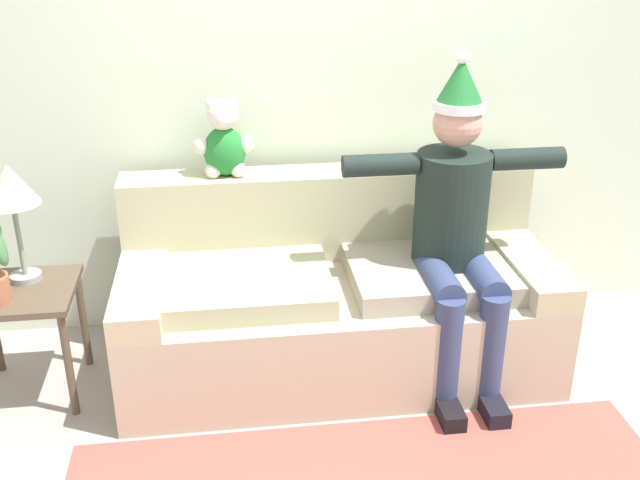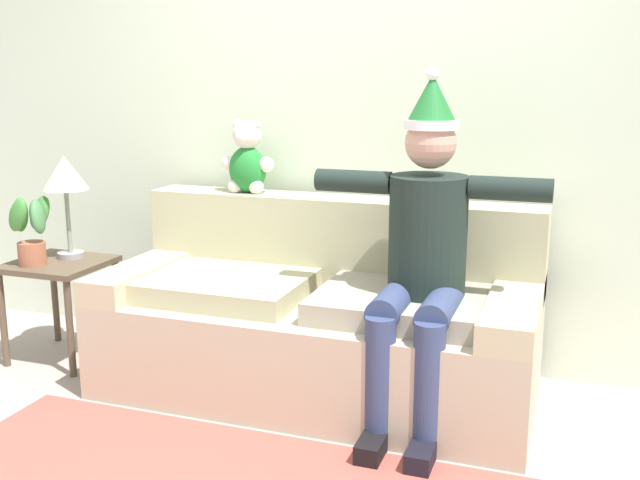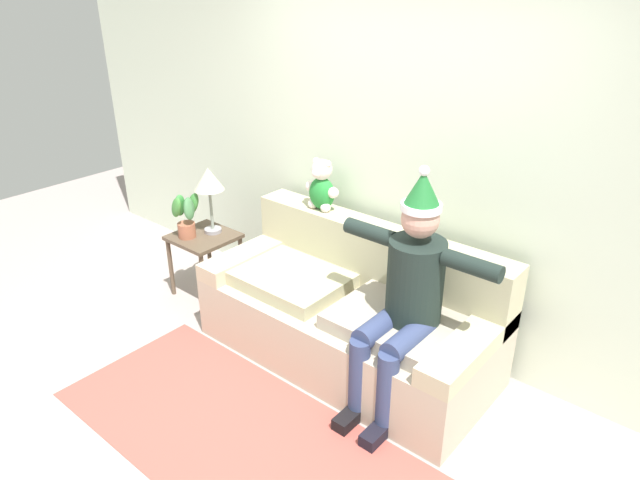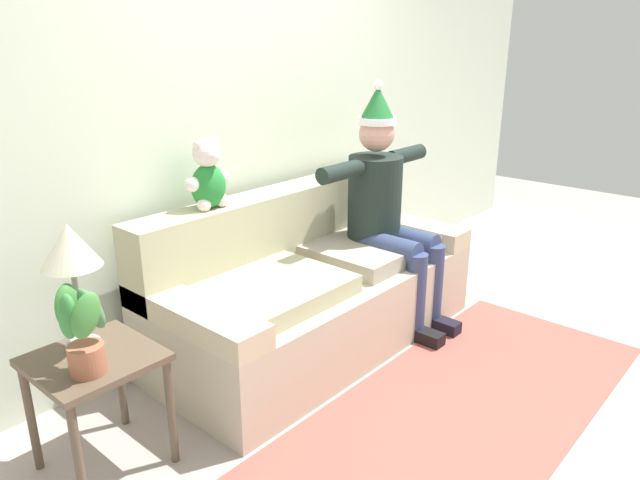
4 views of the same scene
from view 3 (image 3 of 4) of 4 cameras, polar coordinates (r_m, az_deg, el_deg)
ground_plane at (r=3.62m, az=-7.36°, el=-18.43°), size 10.00×10.00×0.00m
back_wall at (r=3.98m, az=8.13°, el=8.42°), size 7.00×0.10×2.70m
couch at (r=4.00m, az=3.09°, el=-7.20°), size 2.03×0.92×0.90m
person_seated at (r=3.41m, az=8.56°, el=-5.18°), size 1.02×0.77×1.53m
teddy_bear at (r=4.15m, az=0.16°, el=5.30°), size 0.29×0.17×0.38m
side_table at (r=4.78m, az=-11.42°, el=-0.51°), size 0.48×0.47×0.54m
table_lamp at (r=4.63m, az=-10.99°, el=5.66°), size 0.24×0.24×0.55m
potted_plant at (r=4.67m, az=-13.23°, el=2.46°), size 0.20×0.25×0.38m
area_rug at (r=3.60m, az=-7.93°, el=-18.75°), size 2.40×1.06×0.01m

